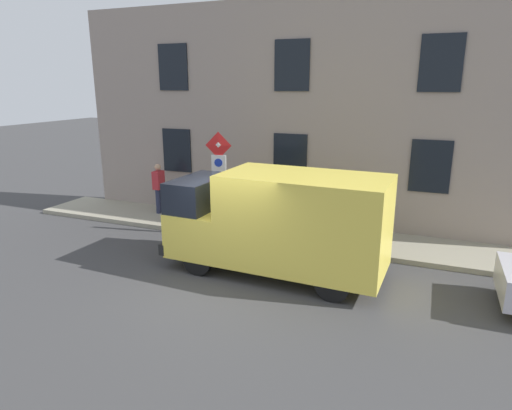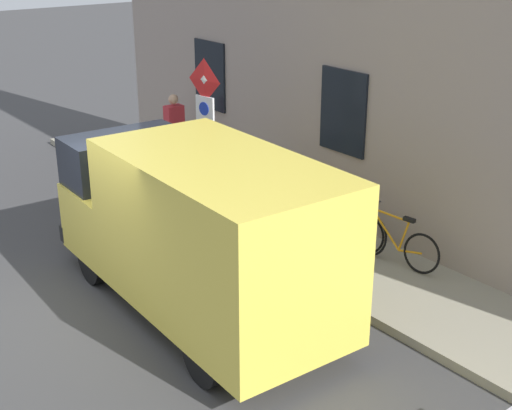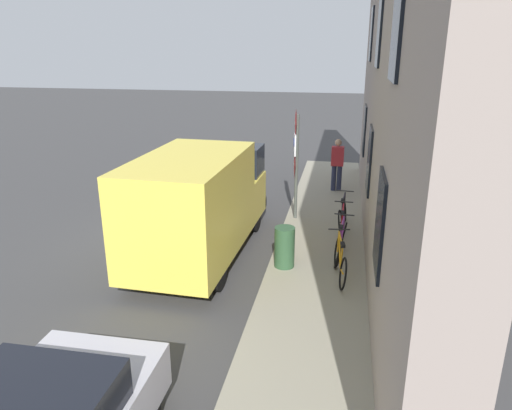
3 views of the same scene
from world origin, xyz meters
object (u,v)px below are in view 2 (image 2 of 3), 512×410
object	(u,v)px
pedestrian	(175,129)
bicycle_red	(314,207)
bicycle_black	(281,193)
bicycle_orange	(394,241)
litter_bin	(328,250)
delivery_van	(197,228)
sign_post_stacked	(206,124)
bicycle_purple	(352,223)

from	to	relation	value
pedestrian	bicycle_red	bearing A→B (deg)	-176.26
bicycle_red	bicycle_black	distance (m)	0.96
bicycle_orange	litter_bin	distance (m)	1.23
bicycle_orange	bicycle_black	distance (m)	2.87
bicycle_black	litter_bin	xyz separation A→B (m)	(-1.20, -2.59, 0.08)
delivery_van	litter_bin	xyz separation A→B (m)	(2.05, -0.56, -0.74)
delivery_van	sign_post_stacked	bearing A→B (deg)	-34.66
bicycle_purple	bicycle_red	world-z (taller)	same
bicycle_red	bicycle_black	size ratio (longest dim) A/B	1.00
bicycle_purple	bicycle_red	distance (m)	0.96
bicycle_black	pedestrian	world-z (taller)	pedestrian
bicycle_orange	bicycle_black	bearing A→B (deg)	-7.20
delivery_van	bicycle_black	size ratio (longest dim) A/B	3.15
pedestrian	bicycle_orange	bearing A→B (deg)	-177.29
delivery_van	bicycle_red	xyz separation A→B (m)	(3.25, 1.07, -0.82)
litter_bin	bicycle_purple	bearing A→B (deg)	29.30
bicycle_red	bicycle_orange	bearing A→B (deg)	-178.60
bicycle_black	pedestrian	bearing A→B (deg)	8.69
bicycle_purple	bicycle_red	bearing A→B (deg)	4.58
sign_post_stacked	delivery_van	world-z (taller)	sign_post_stacked
litter_bin	delivery_van	bearing A→B (deg)	164.78
bicycle_red	pedestrian	world-z (taller)	pedestrian
delivery_van	bicycle_black	xyz separation A→B (m)	(3.25, 2.03, -0.82)
sign_post_stacked	bicycle_purple	world-z (taller)	sign_post_stacked
delivery_van	bicycle_red	size ratio (longest dim) A/B	3.15
sign_post_stacked	pedestrian	world-z (taller)	sign_post_stacked
sign_post_stacked	bicycle_orange	distance (m)	3.94
bicycle_purple	sign_post_stacked	bearing A→B (deg)	33.47
bicycle_orange	sign_post_stacked	bearing A→B (deg)	14.44
bicycle_red	litter_bin	size ratio (longest dim) A/B	1.90
bicycle_purple	pedestrian	world-z (taller)	pedestrian
bicycle_orange	bicycle_purple	bearing A→B (deg)	-7.26
sign_post_stacked	delivery_van	bearing A→B (deg)	-126.77
delivery_van	bicycle_red	distance (m)	3.52
delivery_van	bicycle_black	bearing A→B (deg)	-55.95
sign_post_stacked	bicycle_red	bearing A→B (deg)	-47.72
delivery_van	bicycle_orange	bearing A→B (deg)	-102.43
pedestrian	litter_bin	size ratio (longest dim) A/B	1.91
bicycle_orange	bicycle_red	distance (m)	1.91
bicycle_orange	bicycle_red	world-z (taller)	same
sign_post_stacked	bicycle_purple	size ratio (longest dim) A/B	1.69
delivery_van	bicycle_purple	bearing A→B (deg)	-85.89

